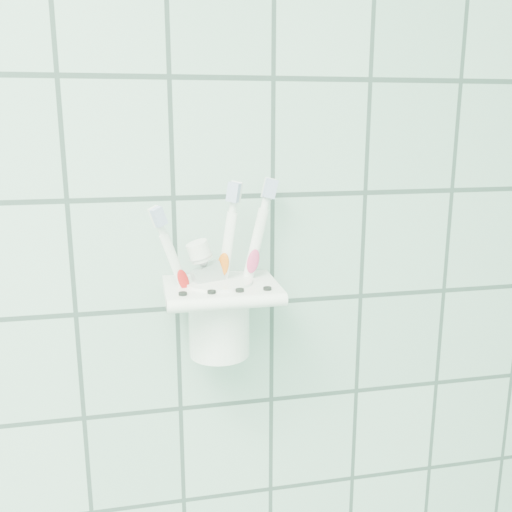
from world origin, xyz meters
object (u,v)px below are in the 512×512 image
at_px(holder_bracket, 221,291).
at_px(toothpaste_tube, 231,283).
at_px(toothbrush_blue, 232,262).
at_px(cup, 219,314).
at_px(toothbrush_pink, 206,273).
at_px(toothbrush_orange, 212,264).

height_order(holder_bracket, toothpaste_tube, toothpaste_tube).
bearing_deg(toothbrush_blue, cup, -168.89).
relative_size(cup, toothbrush_blue, 0.45).
relative_size(holder_bracket, toothbrush_pink, 0.72).
bearing_deg(toothbrush_orange, toothbrush_pink, -102.23).
relative_size(holder_bracket, cup, 1.41).
bearing_deg(toothbrush_orange, cup, -27.73).
bearing_deg(toothbrush_pink, toothbrush_orange, 16.39).
distance_m(cup, toothbrush_orange, 0.06).
bearing_deg(holder_bracket, toothbrush_orange, 119.72).
distance_m(holder_bracket, toothbrush_orange, 0.03).
relative_size(toothbrush_blue, toothpaste_tube, 1.41).
distance_m(toothbrush_pink, toothbrush_blue, 0.03).
relative_size(holder_bracket, toothpaste_tube, 0.90).
bearing_deg(toothbrush_pink, holder_bracket, -46.35).
bearing_deg(cup, toothbrush_pink, 175.32).
bearing_deg(toothpaste_tube, cup, 166.76).
height_order(holder_bracket, toothbrush_blue, toothbrush_blue).
bearing_deg(toothbrush_blue, toothpaste_tube, -138.19).
distance_m(cup, toothpaste_tube, 0.04).
height_order(cup, toothbrush_orange, toothbrush_orange).
relative_size(cup, toothbrush_orange, 0.46).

